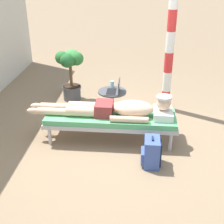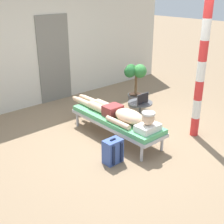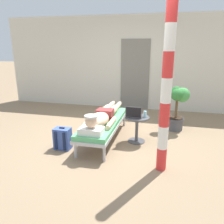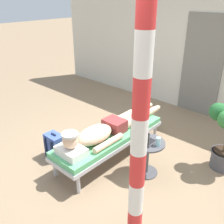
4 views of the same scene
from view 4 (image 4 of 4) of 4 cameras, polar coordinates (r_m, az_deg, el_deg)
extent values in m
plane|color=#8C7256|center=(3.99, -1.26, -11.03)|extent=(40.00, 40.00, 0.00)
cube|color=beige|center=(5.64, 18.23, 13.79)|extent=(7.60, 0.20, 2.70)
cube|color=slate|center=(5.51, 19.73, 9.77)|extent=(0.84, 0.03, 2.04)
cylinder|color=#B7B7BC|center=(4.75, 4.63, -2.64)|extent=(0.05, 0.05, 0.28)
cylinder|color=#B7B7BC|center=(4.51, 9.71, -4.65)|extent=(0.05, 0.05, 0.28)
cylinder|color=#B7B7BC|center=(3.72, -12.87, -12.20)|extent=(0.05, 0.05, 0.28)
cylinder|color=#B7B7BC|center=(3.40, -7.65, -15.92)|extent=(0.05, 0.05, 0.28)
cube|color=#B7B7BC|center=(3.94, -0.38, -6.16)|extent=(0.61, 1.98, 0.06)
cube|color=#59B272|center=(3.90, -0.38, -5.28)|extent=(0.58, 1.94, 0.08)
cube|color=white|center=(3.41, -9.28, -8.76)|extent=(0.40, 0.28, 0.11)
sphere|color=beige|center=(3.32, -9.48, -6.47)|extent=(0.21, 0.21, 0.21)
cylinder|color=silver|center=(3.27, -9.59, -5.06)|extent=(0.22, 0.22, 0.03)
ellipsoid|color=beige|center=(3.62, -3.95, -5.15)|extent=(0.35, 0.60, 0.23)
cylinder|color=beige|center=(3.82, -5.69, -4.63)|extent=(0.09, 0.55, 0.09)
cylinder|color=beige|center=(3.55, -0.84, -7.04)|extent=(0.09, 0.55, 0.09)
cube|color=maroon|center=(3.90, 0.59, -3.02)|extent=(0.33, 0.26, 0.19)
cylinder|color=beige|center=(4.18, 2.82, -1.24)|extent=(0.15, 0.42, 0.15)
cylinder|color=beige|center=(4.50, 6.30, 0.36)|extent=(0.11, 0.44, 0.11)
ellipsoid|color=beige|center=(4.72, 8.39, 1.41)|extent=(0.09, 0.20, 0.10)
cylinder|color=beige|center=(4.09, 4.65, -1.96)|extent=(0.15, 0.42, 0.15)
cylinder|color=beige|center=(4.42, 8.07, -0.27)|extent=(0.11, 0.44, 0.11)
ellipsoid|color=beige|center=(4.64, 10.11, 0.83)|extent=(0.09, 0.20, 0.10)
cylinder|color=#4C4C51|center=(3.80, 7.66, -13.32)|extent=(0.34, 0.34, 0.02)
cylinder|color=#4C4C51|center=(3.65, 7.89, -10.27)|extent=(0.06, 0.06, 0.48)
cylinder|color=#4C4C51|center=(3.51, 8.14, -6.92)|extent=(0.48, 0.48, 0.02)
cube|color=#4C4C51|center=(3.52, 7.35, -6.30)|extent=(0.31, 0.22, 0.02)
cube|color=black|center=(3.53, 7.46, -6.10)|extent=(0.27, 0.15, 0.00)
cube|color=#4C4C51|center=(3.38, 6.32, -5.46)|extent=(0.31, 0.01, 0.21)
cube|color=black|center=(3.38, 6.23, -5.51)|extent=(0.29, 0.00, 0.19)
cylinder|color=#99D8E5|center=(3.41, 10.44, -6.64)|extent=(0.06, 0.06, 0.12)
cube|color=#3F59A5|center=(4.07, -12.84, -7.54)|extent=(0.30, 0.20, 0.40)
cube|color=#3F59A5|center=(4.16, -11.41, -7.72)|extent=(0.23, 0.04, 0.18)
cube|color=#192342|center=(4.08, -14.80, -7.69)|extent=(0.04, 0.02, 0.34)
cube|color=#192342|center=(3.96, -13.45, -8.62)|extent=(0.04, 0.02, 0.34)
cube|color=#192342|center=(3.96, -13.13, -4.96)|extent=(0.10, 0.02, 0.02)
cylinder|color=#4C4C51|center=(4.13, 23.82, -9.78)|extent=(0.34, 0.34, 0.28)
cylinder|color=#4C4C51|center=(4.06, 24.12, -8.39)|extent=(0.37, 0.37, 0.04)
cylinder|color=#332319|center=(4.05, 24.18, -8.10)|extent=(0.31, 0.31, 0.01)
sphere|color=#23602D|center=(3.85, 23.04, 0.05)|extent=(0.26, 0.26, 0.26)
cylinder|color=red|center=(2.90, 5.14, -23.80)|extent=(0.15, 0.15, 0.36)
cylinder|color=white|center=(2.64, 5.45, -18.75)|extent=(0.15, 0.15, 0.36)
cylinder|color=red|center=(2.41, 5.81, -12.65)|extent=(0.15, 0.15, 0.36)
cylinder|color=white|center=(2.21, 6.21, -5.35)|extent=(0.15, 0.15, 0.36)
cylinder|color=red|center=(2.05, 6.68, 3.24)|extent=(0.15, 0.15, 0.36)
cylinder|color=white|center=(1.94, 7.22, 13.01)|extent=(0.15, 0.15, 0.36)
cylinder|color=red|center=(1.90, 7.85, 23.56)|extent=(0.15, 0.15, 0.36)
camera|label=1|loc=(6.70, -32.54, 23.02)|focal=49.32mm
camera|label=2|loc=(5.81, -63.74, 14.62)|focal=48.24mm
camera|label=3|loc=(2.04, -96.08, -19.29)|focal=35.75mm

